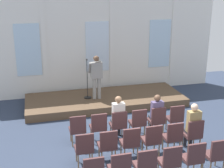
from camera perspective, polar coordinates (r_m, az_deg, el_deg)
The scene contains 25 objects.
ground_plane at distance 8.55m, azimuth 5.54°, elevation -13.64°, with size 14.71×14.71×0.00m, color #2D384C.
rear_partition at distance 12.98m, azimuth -2.68°, elevation 6.91°, with size 10.50×0.14×4.00m.
stage_platform at distance 12.12m, azimuth -1.25°, elevation -2.98°, with size 6.12×2.29×0.29m, color brown.
speaker at distance 11.59m, azimuth -2.91°, elevation 1.86°, with size 0.52×0.69×1.68m.
mic_stand at distance 11.85m, azimuth -4.57°, elevation -1.05°, with size 0.28×0.28×1.55m.
chair_r0_c0 at distance 9.00m, azimuth -6.40°, elevation -8.09°, with size 0.46×0.44×0.94m.
chair_r0_c1 at distance 9.09m, azimuth -2.53°, elevation -7.71°, with size 0.46×0.44×0.94m.
chair_r0_c2 at distance 9.23m, azimuth 1.23°, elevation -7.30°, with size 0.46×0.44×0.94m.
audience_r0_c2 at distance 9.20m, azimuth 1.11°, elevation -5.82°, with size 0.36×0.39×1.38m.
chair_r0_c3 at distance 9.40m, azimuth 4.87°, elevation -6.87°, with size 0.46×0.44×0.94m.
chair_r0_c4 at distance 9.61m, azimuth 8.36°, elevation -6.43°, with size 0.46×0.44×0.94m.
audience_r0_c4 at distance 9.60m, azimuth 8.22°, elevation -5.20°, with size 0.36×0.39×1.31m.
chair_r0_c5 at distance 9.85m, azimuth 11.67°, elevation -6.00°, with size 0.46×0.44×0.94m.
chair_r1_c0 at distance 8.00m, azimuth -5.17°, elevation -11.54°, with size 0.46×0.44×0.94m.
chair_r1_c1 at distance 8.11m, azimuth -0.80°, elevation -11.05°, with size 0.46×0.44×0.94m.
chair_r1_c2 at distance 8.26m, azimuth 3.41°, elevation -10.51°, with size 0.46×0.44×0.94m.
chair_r1_c3 at distance 8.45m, azimuth 7.45°, elevation -9.94°, with size 0.46×0.44×0.94m.
chair_r1_c4 at distance 8.68m, azimuth 11.27°, elevation -9.35°, with size 0.46×0.44×0.94m.
chair_r1_c5 at distance 8.95m, azimuth 14.86°, elevation -8.76°, with size 0.46×0.44×0.94m.
audience_r1_c5 at distance 8.91m, azimuth 14.73°, elevation -7.22°, with size 0.36×0.39×1.39m.
chair_r2_c1 at distance 7.17m, azimuth 1.45°, elevation -15.27°, with size 0.46×0.44×0.94m.
chair_r2_c2 at distance 7.34m, azimuth 6.22°, elevation -14.52°, with size 0.46×0.44×0.94m.
chair_r2_c3 at distance 7.56m, azimuth 10.72°, elevation -13.73°, with size 0.46×0.44×0.94m.
chair_r2_c4 at distance 7.81m, azimuth 14.91°, elevation -12.91°, with size 0.46×0.44×0.94m.
chair_r2_c5 at distance 8.11m, azimuth 18.80°, elevation -12.08°, with size 0.46×0.44×0.94m.
Camera 1 is at (-2.61, -6.82, 4.44)m, focal length 49.24 mm.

